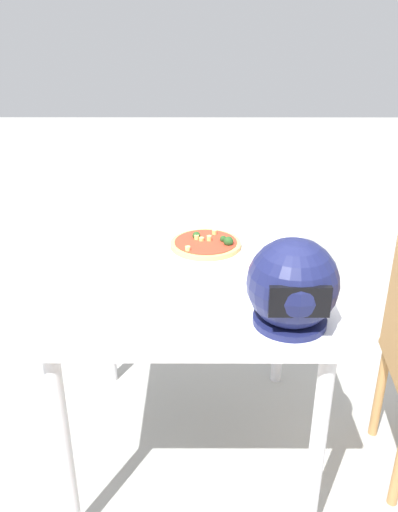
{
  "coord_description": "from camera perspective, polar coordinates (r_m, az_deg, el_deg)",
  "views": [
    {
      "loc": [
        -0.03,
        1.62,
        1.6
      ],
      "look_at": [
        -0.03,
        -0.1,
        0.79
      ],
      "focal_mm": 37.17,
      "sensor_mm": 36.0,
      "label": 1
    }
  ],
  "objects": [
    {
      "name": "pizza_plate",
      "position": [
        2.0,
        0.73,
        0.88
      ],
      "size": [
        0.3,
        0.3,
        0.01
      ],
      "primitive_type": "cylinder",
      "color": "white",
      "rests_on": "dining_table"
    },
    {
      "name": "ground_plane",
      "position": [
        2.27,
        -0.68,
        -19.43
      ],
      "size": [
        14.0,
        14.0,
        0.0
      ],
      "primitive_type": "plane",
      "color": "#9E9E99"
    },
    {
      "name": "motorcycle_helmet",
      "position": [
        1.51,
        10.03,
        -3.1
      ],
      "size": [
        0.26,
        0.26,
        0.26
      ],
      "color": "#191E4C",
      "rests_on": "dining_table"
    },
    {
      "name": "pizza",
      "position": [
        1.99,
        0.81,
        1.35
      ],
      "size": [
        0.27,
        0.27,
        0.05
      ],
      "color": "tan",
      "rests_on": "pizza_plate"
    },
    {
      "name": "dining_table",
      "position": [
        1.87,
        -0.78,
        -4.74
      ],
      "size": [
        0.89,
        0.93,
        0.77
      ],
      "color": "white",
      "rests_on": "ground"
    }
  ]
}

